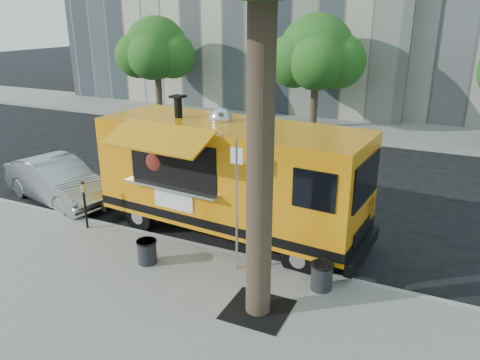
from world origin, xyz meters
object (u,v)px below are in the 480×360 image
at_px(food_truck, 229,176).
at_px(trash_bin_left, 147,251).
at_px(sedan, 58,181).
at_px(far_tree_b, 317,52).
at_px(far_tree_a, 156,48).
at_px(trash_bin_right, 322,275).
at_px(parking_meter, 84,199).
at_px(sign_post, 237,198).

xyz_separation_m(food_truck, trash_bin_left, (-0.93, -2.37, -1.22)).
bearing_deg(sedan, far_tree_b, -4.78).
relative_size(far_tree_a, trash_bin_right, 9.24).
height_order(far_tree_b, trash_bin_left, far_tree_b).
bearing_deg(trash_bin_right, parking_meter, 178.30).
bearing_deg(food_truck, trash_bin_left, -106.78).
height_order(far_tree_a, trash_bin_left, far_tree_a).
distance_m(parking_meter, trash_bin_left, 2.77).
xyz_separation_m(far_tree_a, trash_bin_left, (9.58, -14.50, -3.32)).
relative_size(far_tree_a, far_tree_b, 0.97).
bearing_deg(trash_bin_left, parking_meter, 161.70).
xyz_separation_m(parking_meter, sedan, (-2.39, 1.39, -0.30)).
bearing_deg(sign_post, parking_meter, 177.48).
height_order(far_tree_a, food_truck, far_tree_a).
height_order(far_tree_a, sedan, far_tree_a).
bearing_deg(trash_bin_right, trash_bin_left, -170.45).
height_order(sign_post, parking_meter, sign_post).
bearing_deg(sign_post, sedan, 167.13).
xyz_separation_m(sedan, trash_bin_left, (4.97, -2.24, -0.23)).
xyz_separation_m(far_tree_b, trash_bin_left, (0.58, -14.90, -3.38)).
bearing_deg(trash_bin_left, food_truck, 68.59).
relative_size(parking_meter, sedan, 0.32).
bearing_deg(parking_meter, food_truck, 23.45).
relative_size(far_tree_b, trash_bin_left, 9.77).
bearing_deg(sedan, trash_bin_right, -85.74).
relative_size(sign_post, sedan, 0.72).
height_order(parking_meter, trash_bin_right, parking_meter).
distance_m(parking_meter, food_truck, 3.89).
relative_size(trash_bin_left, trash_bin_right, 0.97).
height_order(food_truck, sedan, food_truck).
relative_size(sign_post, trash_bin_left, 5.33).
bearing_deg(far_tree_a, sign_post, -50.17).
bearing_deg(far_tree_a, far_tree_b, 2.54).
distance_m(far_tree_a, far_tree_b, 9.01).
xyz_separation_m(food_truck, sedan, (-5.90, -0.14, -0.99)).
xyz_separation_m(sign_post, trash_bin_right, (1.95, 0.01, -1.39)).
distance_m(sign_post, food_truck, 2.02).
height_order(far_tree_a, parking_meter, far_tree_a).
bearing_deg(trash_bin_left, sedan, 155.75).
distance_m(far_tree_a, trash_bin_right, 19.62).
relative_size(far_tree_b, sedan, 1.33).
distance_m(food_truck, trash_bin_left, 2.83).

